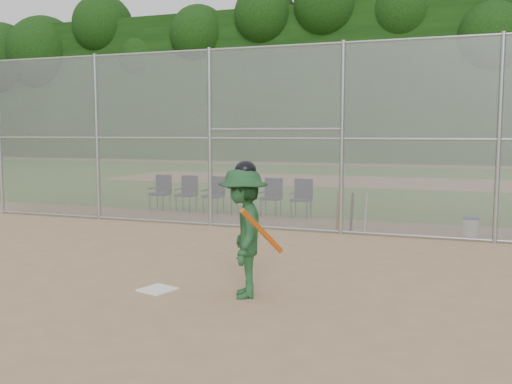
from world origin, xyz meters
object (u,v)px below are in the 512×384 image
(home_plate, at_px, (157,289))
(chair_0, at_px, (160,193))
(batter_at_plate, at_px, (243,231))
(water_cooler, at_px, (471,226))

(home_plate, relative_size, chair_0, 0.43)
(home_plate, xyz_separation_m, chair_0, (-3.90, 7.04, 0.47))
(home_plate, height_order, chair_0, chair_0)
(home_plate, bearing_deg, batter_at_plate, 5.74)
(batter_at_plate, distance_m, water_cooler, 6.32)
(batter_at_plate, distance_m, chair_0, 8.61)
(chair_0, bearing_deg, water_cooler, -9.38)
(water_cooler, bearing_deg, chair_0, 170.62)
(batter_at_plate, height_order, water_cooler, batter_at_plate)
(batter_at_plate, relative_size, water_cooler, 4.38)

